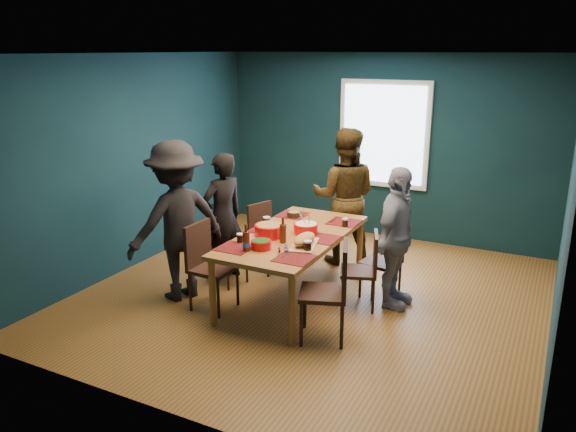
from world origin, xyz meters
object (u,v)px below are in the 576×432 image
dining_table (293,241)px  chair_left_near (206,259)px  chair_left_far (265,231)px  person_far_left (223,217)px  person_back (344,197)px  cutting_board (304,240)px  chair_right_far (388,257)px  chair_right_mid (366,265)px  chair_left_mid (223,244)px  bowl_dumpling (306,228)px  bowl_herbs (261,244)px  chair_right_near (333,284)px  bowl_salad (269,230)px  person_near_left (177,221)px  person_right (396,238)px

dining_table → chair_left_near: size_ratio=2.15×
chair_left_far → person_far_left: bearing=-102.4°
person_back → cutting_board: size_ratio=2.96×
chair_right_far → chair_right_mid: (-0.14, -0.33, -0.00)m
chair_left_mid → chair_right_far: chair_right_far is taller
chair_right_far → person_far_left: bearing=-161.8°
bowl_dumpling → chair_left_near: bearing=-141.6°
chair_right_mid → chair_left_far: bearing=142.0°
chair_left_far → bowl_herbs: bearing=-42.5°
chair_right_mid → cutting_board: size_ratio=1.41×
chair_left_mid → bowl_herbs: 1.16m
chair_left_near → chair_right_mid: chair_left_near is taller
chair_right_near → bowl_dumpling: (-0.64, 0.75, 0.26)m
person_back → person_far_left: bearing=30.1°
chair_right_mid → bowl_salad: bowl_salad is taller
bowl_salad → bowl_dumpling: bearing=41.2°
bowl_dumpling → person_back: bearing=92.0°
chair_right_mid → cutting_board: 0.78m
chair_right_far → person_near_left: (-2.14, -1.01, 0.40)m
person_back → bowl_salad: person_back is taller
chair_right_far → chair_right_near: size_ratio=0.87×
bowl_herbs → chair_right_mid: bearing=39.8°
person_back → bowl_herbs: bearing=69.1°
chair_left_mid → chair_right_far: 1.97m
bowl_dumpling → chair_left_mid: bearing=-179.0°
person_near_left → chair_left_far: bearing=-176.7°
chair_right_mid → person_back: 1.46m
chair_left_near → cutting_board: 1.11m
chair_left_near → chair_left_mid: bearing=110.0°
chair_left_mid → chair_right_near: (1.73, -0.73, 0.10)m
chair_left_far → chair_right_far: same height
chair_left_mid → bowl_salad: (0.78, -0.25, 0.37)m
person_far_left → person_back: person_back is taller
chair_right_near → cutting_board: bearing=123.1°
chair_right_near → person_near_left: person_near_left is taller
person_near_left → person_back: bearing=170.3°
chair_right_near → person_back: person_back is taller
chair_right_near → bowl_salad: chair_right_near is taller
chair_left_mid → person_right: bearing=21.3°
chair_right_mid → person_back: person_back is taller
bowl_herbs → person_far_left: bearing=141.8°
chair_left_near → person_right: (1.82, 0.96, 0.23)m
bowl_salad → bowl_dumpling: (0.31, 0.27, -0.01)m
dining_table → bowl_herbs: size_ratio=9.76×
chair_left_near → bowl_dumpling: 1.15m
chair_left_near → person_far_left: 0.87m
bowl_salad → bowl_herbs: bearing=-73.3°
bowl_salad → bowl_dumpling: 0.42m
chair_right_far → person_near_left: person_near_left is taller
chair_left_far → person_right: 1.85m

